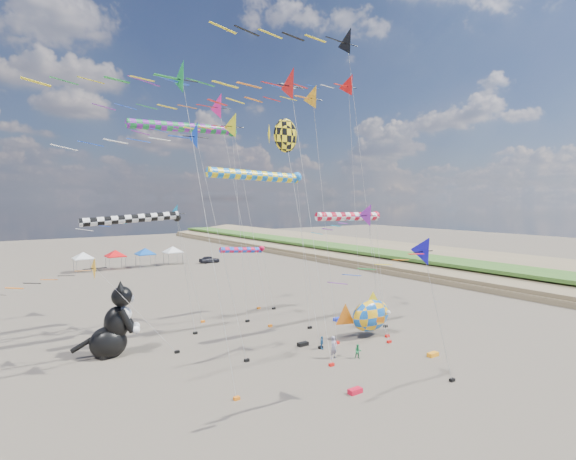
% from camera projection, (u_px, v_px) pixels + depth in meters
% --- Properties ---
extents(ground, '(260.00, 260.00, 0.00)m').
position_uv_depth(ground, '(388.00, 396.00, 27.16)').
color(ground, '#50473B').
rests_on(ground, ground).
extents(delta_kite_0, '(15.04, 2.89, 22.56)m').
position_uv_depth(delta_kite_0, '(218.00, 108.00, 44.43)').
color(delta_kite_0, '#F91D7D').
rests_on(delta_kite_0, ground).
extents(delta_kite_1, '(12.50, 2.43, 20.68)m').
position_uv_depth(delta_kite_1, '(290.00, 85.00, 28.56)').
color(delta_kite_1, red).
rests_on(delta_kite_1, ground).
extents(delta_kite_2, '(11.36, 2.31, 23.82)m').
position_uv_depth(delta_kite_2, '(335.00, 87.00, 42.13)').
color(delta_kite_2, red).
rests_on(delta_kite_2, ground).
extents(delta_kite_3, '(10.54, 1.78, 7.92)m').
position_uv_depth(delta_kite_3, '(100.00, 274.00, 31.06)').
color(delta_kite_3, '#F09E08').
rests_on(delta_kite_3, ground).
extents(delta_kite_4, '(12.55, 1.97, 16.95)m').
position_uv_depth(delta_kite_4, '(163.00, 140.00, 28.36)').
color(delta_kite_4, '#0D3CC9').
rests_on(delta_kite_4, ground).
extents(delta_kite_5, '(9.13, 1.87, 9.80)m').
position_uv_depth(delta_kite_5, '(421.00, 256.00, 26.74)').
color(delta_kite_5, '#1711BE').
rests_on(delta_kite_5, ground).
extents(delta_kite_6, '(7.95, 1.99, 11.66)m').
position_uv_depth(delta_kite_6, '(363.00, 219.00, 34.55)').
color(delta_kite_6, purple).
rests_on(delta_kite_6, ground).
extents(delta_kite_7, '(16.48, 2.56, 26.58)m').
position_uv_depth(delta_kite_7, '(335.00, 42.00, 37.53)').
color(delta_kite_7, black).
rests_on(delta_kite_7, ground).
extents(delta_kite_8, '(11.43, 2.42, 19.39)m').
position_uv_depth(delta_kite_8, '(229.00, 128.00, 38.20)').
color(delta_kite_8, yellow).
rests_on(delta_kite_8, ground).
extents(delta_kite_9, '(10.16, 1.98, 20.40)m').
position_uv_depth(delta_kite_9, '(303.00, 103.00, 33.50)').
color(delta_kite_9, orange).
rests_on(delta_kite_9, ground).
extents(delta_kite_10, '(11.00, 1.91, 11.58)m').
position_uv_depth(delta_kite_10, '(154.00, 217.00, 39.94)').
color(delta_kite_10, '#1589BB').
rests_on(delta_kite_10, ground).
extents(delta_kite_11, '(9.83, 2.09, 19.65)m').
position_uv_depth(delta_kite_11, '(175.00, 76.00, 23.33)').
color(delta_kite_11, '#149232').
rests_on(delta_kite_11, ground).
extents(windsock_0, '(6.55, 0.61, 7.00)m').
position_uv_depth(windsock_0, '(244.00, 250.00, 45.85)').
color(windsock_0, red).
rests_on(windsock_0, ground).
extents(windsock_1, '(9.28, 0.69, 10.66)m').
position_uv_depth(windsock_1, '(136.00, 219.00, 35.97)').
color(windsock_1, black).
rests_on(windsock_1, ground).
extents(windsock_2, '(8.27, 0.76, 10.79)m').
position_uv_depth(windsock_2, '(352.00, 217.00, 38.39)').
color(windsock_2, red).
rests_on(windsock_2, ground).
extents(windsock_3, '(10.20, 0.86, 14.24)m').
position_uv_depth(windsock_3, '(260.00, 176.00, 37.19)').
color(windsock_3, blue).
rests_on(windsock_3, ground).
extents(windsock_4, '(11.23, 0.85, 18.46)m').
position_uv_depth(windsock_4, '(188.00, 128.00, 38.81)').
color(windsock_4, '#178136').
rests_on(windsock_4, ground).
extents(angelfish_kite, '(3.74, 3.02, 18.15)m').
position_uv_depth(angelfish_kite, '(284.00, 137.00, 34.89)').
color(angelfish_kite, yellow).
rests_on(angelfish_kite, ground).
extents(cat_inflatable, '(4.61, 3.19, 5.66)m').
position_uv_depth(cat_inflatable, '(112.00, 319.00, 33.97)').
color(cat_inflatable, black).
rests_on(cat_inflatable, ground).
extents(fish_inflatable, '(5.55, 2.92, 3.95)m').
position_uv_depth(fish_inflatable, '(370.00, 315.00, 38.71)').
color(fish_inflatable, '#1257B4').
rests_on(fish_inflatable, ground).
extents(person_adult, '(0.66, 0.47, 1.69)m').
position_uv_depth(person_adult, '(334.00, 347.00, 33.44)').
color(person_adult, '#8F8A9F').
rests_on(person_adult, ground).
extents(child_green, '(0.66, 0.62, 1.08)m').
position_uv_depth(child_green, '(358.00, 351.00, 33.44)').
color(child_green, '#238A4A').
rests_on(child_green, ground).
extents(child_blue, '(0.63, 0.60, 1.05)m').
position_uv_depth(child_blue, '(322.00, 343.00, 35.51)').
color(child_blue, '#265F98').
rests_on(child_blue, ground).
extents(kite_bag_0, '(0.90, 0.44, 0.30)m').
position_uv_depth(kite_bag_0, '(355.00, 391.00, 27.47)').
color(kite_bag_0, red).
rests_on(kite_bag_0, ground).
extents(kite_bag_1, '(0.90, 0.44, 0.30)m').
position_uv_depth(kite_bag_1, '(303.00, 344.00, 36.33)').
color(kite_bag_1, black).
rests_on(kite_bag_1, ground).
extents(kite_bag_2, '(0.90, 0.44, 0.30)m').
position_uv_depth(kite_bag_2, '(433.00, 354.00, 33.92)').
color(kite_bag_2, orange).
rests_on(kite_bag_2, ground).
extents(kite_bag_3, '(0.90, 0.44, 0.30)m').
position_uv_depth(kite_bag_3, '(338.00, 319.00, 43.86)').
color(kite_bag_3, '#1427C8').
rests_on(kite_bag_3, ground).
extents(tent_row, '(19.20, 4.20, 3.80)m').
position_uv_depth(tent_row, '(130.00, 250.00, 76.88)').
color(tent_row, silver).
rests_on(tent_row, ground).
extents(parked_car, '(3.82, 1.59, 1.29)m').
position_uv_depth(parked_car, '(209.00, 259.00, 83.26)').
color(parked_car, '#26262D').
rests_on(parked_car, ground).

